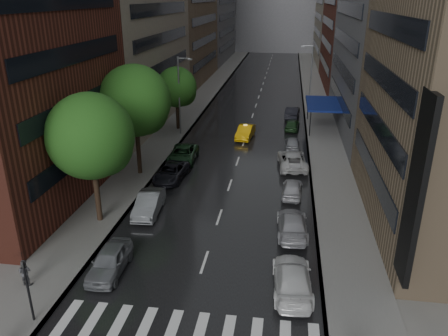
% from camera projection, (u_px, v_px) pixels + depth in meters
% --- Properties ---
extents(ground, '(220.00, 220.00, 0.00)m').
position_uv_depth(ground, '(191.00, 304.00, 23.58)').
color(ground, gray).
rests_on(ground, ground).
extents(road, '(14.00, 140.00, 0.01)m').
position_uv_depth(road, '(258.00, 100.00, 69.57)').
color(road, black).
rests_on(road, ground).
extents(sidewalk_left, '(4.00, 140.00, 0.15)m').
position_uv_depth(sidewalk_left, '(202.00, 97.00, 70.75)').
color(sidewalk_left, gray).
rests_on(sidewalk_left, ground).
extents(sidewalk_right, '(4.00, 140.00, 0.15)m').
position_uv_depth(sidewalk_right, '(315.00, 101.00, 68.34)').
color(sidewalk_right, gray).
rests_on(sidewalk_right, ground).
extents(crosswalk, '(13.15, 2.80, 0.01)m').
position_uv_depth(crosswalk, '(186.00, 330.00, 21.71)').
color(crosswalk, silver).
rests_on(crosswalk, ground).
extents(tree_near, '(6.01, 6.01, 9.58)m').
position_uv_depth(tree_near, '(90.00, 136.00, 29.79)').
color(tree_near, '#382619').
rests_on(tree_near, ground).
extents(tree_mid, '(6.35, 6.35, 10.12)m').
position_uv_depth(tree_mid, '(135.00, 101.00, 38.11)').
color(tree_mid, '#382619').
rests_on(tree_mid, ground).
extents(tree_far, '(4.83, 4.83, 7.70)m').
position_uv_depth(tree_far, '(177.00, 87.00, 52.24)').
color(tree_far, '#382619').
rests_on(tree_far, ground).
extents(taxi, '(2.05, 4.74, 1.52)m').
position_uv_depth(taxi, '(245.00, 132.00, 50.59)').
color(taxi, '#F3AE0C').
rests_on(taxi, ground).
extents(parked_cars_left, '(2.81, 24.00, 1.56)m').
position_uv_depth(parked_cars_left, '(163.00, 183.00, 36.87)').
color(parked_cars_left, slate).
rests_on(parked_cars_left, ground).
extents(parked_cars_right, '(3.13, 42.70, 1.57)m').
position_uv_depth(parked_cars_right, '(292.00, 168.00, 40.12)').
color(parked_cars_right, white).
rests_on(parked_cars_right, ground).
extents(ped_black_umbrella, '(0.96, 0.98, 2.09)m').
position_uv_depth(ped_black_umbrella, '(23.00, 265.00, 24.52)').
color(ped_black_umbrella, '#424247').
rests_on(ped_black_umbrella, sidewalk_left).
extents(traffic_light, '(0.18, 0.15, 3.45)m').
position_uv_depth(traffic_light, '(27.00, 286.00, 21.46)').
color(traffic_light, black).
rests_on(traffic_light, sidewalk_left).
extents(street_lamp_left, '(1.74, 0.22, 9.00)m').
position_uv_depth(street_lamp_left, '(180.00, 94.00, 50.41)').
color(street_lamp_left, gray).
rests_on(street_lamp_left, sidewalk_left).
extents(street_lamp_right, '(1.74, 0.22, 9.00)m').
position_uv_depth(street_lamp_right, '(310.00, 75.00, 62.13)').
color(street_lamp_right, gray).
rests_on(street_lamp_right, sidewalk_right).
extents(awning, '(4.00, 8.00, 3.12)m').
position_uv_depth(awning, '(323.00, 104.00, 53.41)').
color(awning, navy).
rests_on(awning, sidewalk_right).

